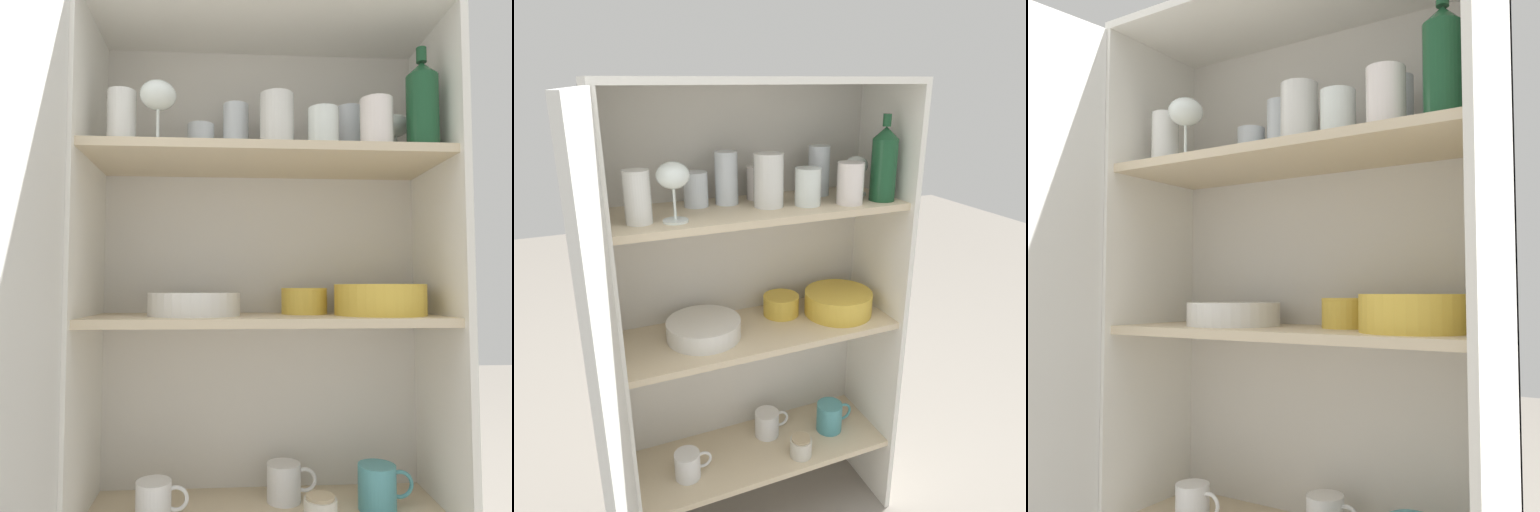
# 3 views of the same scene
# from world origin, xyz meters

# --- Properties ---
(cupboard_back_panel) EXTENTS (0.86, 0.02, 1.43)m
(cupboard_back_panel) POSITION_xyz_m (0.00, 0.30, 0.72)
(cupboard_back_panel) COLOR silver
(cupboard_back_panel) RESTS_ON ground_plane
(cupboard_side_left) EXTENTS (0.02, 0.32, 1.43)m
(cupboard_side_left) POSITION_xyz_m (-0.42, 0.14, 0.72)
(cupboard_side_left) COLOR white
(cupboard_side_left) RESTS_ON ground_plane
(cupboard_side_right) EXTENTS (0.02, 0.32, 1.43)m
(cupboard_side_right) POSITION_xyz_m (0.42, 0.14, 0.72)
(cupboard_side_right) COLOR white
(cupboard_side_right) RESTS_ON ground_plane
(cupboard_top_panel) EXTENTS (0.86, 0.32, 0.02)m
(cupboard_top_panel) POSITION_xyz_m (0.00, 0.14, 1.44)
(cupboard_top_panel) COLOR white
(cupboard_top_panel) RESTS_ON cupboard_side_left
(shelf_board_middle) EXTENTS (0.83, 0.29, 0.02)m
(shelf_board_middle) POSITION_xyz_m (0.00, 0.14, 0.72)
(shelf_board_middle) COLOR beige
(shelf_board_upper) EXTENTS (0.83, 0.29, 0.02)m
(shelf_board_upper) POSITION_xyz_m (0.00, 0.14, 1.10)
(shelf_board_upper) COLOR beige
(tumbler_glass_0) EXTENTS (0.07, 0.07, 0.10)m
(tumbler_glass_0) POSITION_xyz_m (-0.16, 0.21, 1.16)
(tumbler_glass_0) COLOR white
(tumbler_glass_0) RESTS_ON shelf_board_upper
(tumbler_glass_1) EXTENTS (0.07, 0.07, 0.10)m
(tumbler_glass_1) POSITION_xyz_m (0.03, 0.22, 1.16)
(tumbler_glass_1) COLOR silver
(tumbler_glass_1) RESTS_ON shelf_board_upper
(tumbler_glass_2) EXTENTS (0.06, 0.06, 0.15)m
(tumbler_glass_2) POSITION_xyz_m (0.22, 0.20, 1.19)
(tumbler_glass_2) COLOR white
(tumbler_glass_2) RESTS_ON shelf_board_upper
(tumbler_glass_3) EXTENTS (0.08, 0.08, 0.12)m
(tumbler_glass_3) POSITION_xyz_m (0.25, 0.07, 1.17)
(tumbler_glass_3) COLOR silver
(tumbler_glass_3) RESTS_ON shelf_board_upper
(tumbler_glass_4) EXTENTS (0.07, 0.07, 0.13)m
(tumbler_glass_4) POSITION_xyz_m (-0.34, 0.09, 1.18)
(tumbler_glass_4) COLOR white
(tumbler_glass_4) RESTS_ON shelf_board_upper
(tumbler_glass_5) EXTENTS (0.07, 0.07, 0.10)m
(tumbler_glass_5) POSITION_xyz_m (0.13, 0.10, 1.16)
(tumbler_glass_5) COLOR white
(tumbler_glass_5) RESTS_ON shelf_board_upper
(tumbler_glass_6) EXTENTS (0.06, 0.06, 0.15)m
(tumbler_glass_6) POSITION_xyz_m (-0.07, 0.20, 1.19)
(tumbler_glass_6) COLOR white
(tumbler_glass_6) RESTS_ON shelf_board_upper
(tumbler_glass_7) EXTENTS (0.08, 0.08, 0.15)m
(tumbler_glass_7) POSITION_xyz_m (0.02, 0.13, 1.19)
(tumbler_glass_7) COLOR white
(tumbler_glass_7) RESTS_ON shelf_board_upper
(wine_glass_0) EXTENTS (0.08, 0.08, 0.15)m
(wine_glass_0) POSITION_xyz_m (-0.25, 0.07, 1.22)
(wine_glass_0) COLOR white
(wine_glass_0) RESTS_ON shelf_board_upper
(wine_glass_1) EXTENTS (0.07, 0.07, 0.12)m
(wine_glass_1) POSITION_xyz_m (0.33, 0.16, 1.19)
(wine_glass_1) COLOR white
(wine_glass_1) RESTS_ON shelf_board_upper
(wine_bottle) EXTENTS (0.07, 0.07, 0.25)m
(wine_bottle) POSITION_xyz_m (0.36, 0.07, 1.22)
(wine_bottle) COLOR #194728
(wine_bottle) RESTS_ON shelf_board_upper
(plate_stack_white) EXTENTS (0.22, 0.22, 0.05)m
(plate_stack_white) POSITION_xyz_m (-0.17, 0.15, 0.76)
(plate_stack_white) COLOR silver
(plate_stack_white) RESTS_ON shelf_board_middle
(mixing_bowl_large) EXTENTS (0.22, 0.22, 0.07)m
(mixing_bowl_large) POSITION_xyz_m (0.27, 0.14, 0.77)
(mixing_bowl_large) COLOR gold
(mixing_bowl_large) RESTS_ON shelf_board_middle
(serving_bowl_small) EXTENTS (0.12, 0.12, 0.07)m
(serving_bowl_small) POSITION_xyz_m (0.10, 0.20, 0.77)
(serving_bowl_small) COLOR gold
(serving_bowl_small) RESTS_ON shelf_board_middle
(coffee_mug_primary) EXTENTS (0.12, 0.08, 0.09)m
(coffee_mug_primary) POSITION_xyz_m (0.05, 0.20, 0.32)
(coffee_mug_primary) COLOR white
(coffee_mug_primary) RESTS_ON shelf_board_lower
(coffee_mug_extra_1) EXTENTS (0.13, 0.09, 0.10)m
(coffee_mug_extra_1) POSITION_xyz_m (0.26, 0.14, 0.33)
(coffee_mug_extra_1) COLOR teal
(coffee_mug_extra_1) RESTS_ON shelf_board_lower
(coffee_mug_extra_2) EXTENTS (0.12, 0.08, 0.09)m
(coffee_mug_extra_2) POSITION_xyz_m (-0.25, 0.11, 0.32)
(coffee_mug_extra_2) COLOR white
(coffee_mug_extra_2) RESTS_ON shelf_board_lower
(storage_jar) EXTENTS (0.07, 0.07, 0.07)m
(storage_jar) POSITION_xyz_m (0.11, 0.06, 0.31)
(storage_jar) COLOR beige
(storage_jar) RESTS_ON shelf_board_lower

